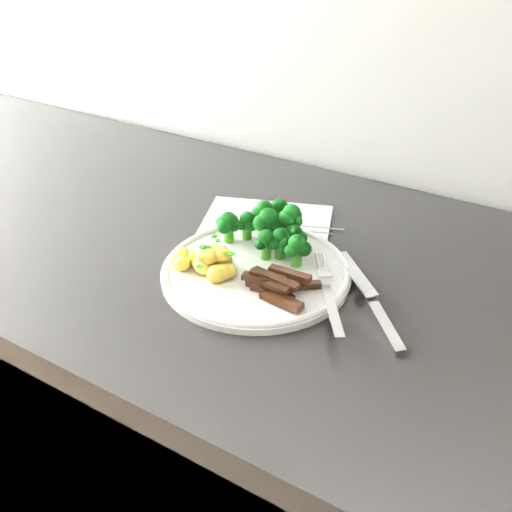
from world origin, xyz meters
TOP-DOWN VIEW (x-y plane):
  - counter at (-0.08, 1.66)m, footprint 2.50×0.62m
  - recipe_paper at (-0.20, 1.69)m, footprint 0.28×0.32m
  - plate at (-0.16, 1.62)m, footprint 0.25×0.25m
  - broccoli at (-0.17, 1.68)m, footprint 0.15×0.11m
  - potatoes at (-0.21, 1.58)m, footprint 0.10×0.07m
  - beef_strips at (-0.11, 1.59)m, footprint 0.10×0.07m
  - fork at (-0.04, 1.60)m, footprint 0.11×0.16m
  - knife at (0.01, 1.62)m, footprint 0.15×0.16m

SIDE VIEW (x-z plane):
  - counter at x=-0.08m, z-range 0.00..0.94m
  - recipe_paper at x=-0.20m, z-range 0.94..0.94m
  - plate at x=-0.16m, z-range 0.94..0.95m
  - knife at x=0.01m, z-range 0.93..0.96m
  - fork at x=-0.04m, z-range 0.95..0.96m
  - beef_strips at x=-0.11m, z-range 0.94..0.97m
  - potatoes at x=-0.21m, z-range 0.94..0.98m
  - broccoli at x=-0.17m, z-range 0.95..1.01m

